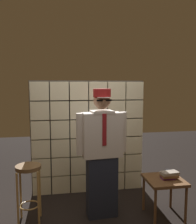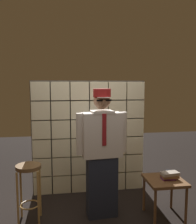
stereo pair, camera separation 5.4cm
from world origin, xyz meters
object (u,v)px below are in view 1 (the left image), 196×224
Objects in this scene: standing_person at (102,151)px; bar_stool at (29,180)px; coffee_mug at (168,173)px; book_stack at (169,175)px; side_table at (164,184)px.

bar_stool is (-1.01, -0.01, -0.35)m from standing_person.
coffee_mug is at bearing -2.28° from bar_stool.
coffee_mug is at bearing 70.95° from book_stack.
coffee_mug reaches higher than side_table.
standing_person is at bearing 0.52° from bar_stool.
side_table is at bearing 167.57° from book_stack.
coffee_mug is (0.03, 0.10, -0.01)m from book_stack.
bar_stool reaches higher than coffee_mug.
book_stack is at bearing -109.05° from coffee_mug.
side_table is at bearing -5.04° from bar_stool.
coffee_mug is at bearing 41.79° from side_table.
coffee_mug is (1.98, -0.08, 0.01)m from bar_stool.
standing_person is 7.06× the size of book_stack.
side_table is at bearing -138.21° from coffee_mug.
book_stack is at bearing -5.28° from bar_stool.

